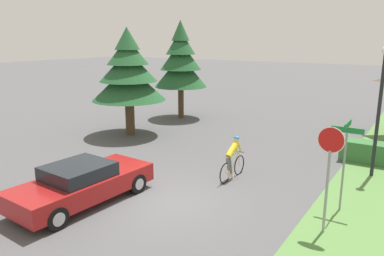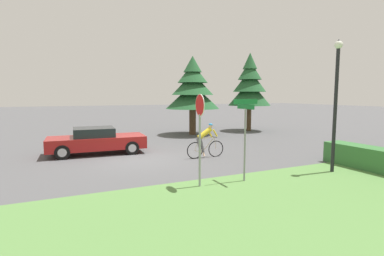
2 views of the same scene
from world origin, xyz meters
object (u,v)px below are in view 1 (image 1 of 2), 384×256
at_px(sedan_left_lane, 82,183).
at_px(street_lamp, 380,99).
at_px(conifer_tall_near, 128,73).
at_px(street_name_sign, 345,150).
at_px(stop_sign, 329,160).
at_px(conifer_tall_far, 181,62).
at_px(cyclist, 233,159).

bearing_deg(sedan_left_lane, street_lamp, -40.86).
bearing_deg(conifer_tall_near, street_name_sign, -16.72).
distance_m(stop_sign, conifer_tall_far, 15.21).
bearing_deg(street_name_sign, stop_sign, -92.99).
bearing_deg(sedan_left_lane, stop_sign, -68.67).
distance_m(street_name_sign, conifer_tall_far, 14.30).
distance_m(conifer_tall_near, conifer_tall_far, 5.00).
xyz_separation_m(sedan_left_lane, cyclist, (2.97, 4.34, 0.11)).
bearing_deg(conifer_tall_near, street_lamp, 1.14).
relative_size(stop_sign, conifer_tall_near, 0.51).
bearing_deg(stop_sign, street_name_sign, -89.19).
distance_m(street_name_sign, conifer_tall_near, 11.88).
distance_m(stop_sign, street_name_sign, 1.60).
relative_size(stop_sign, street_lamp, 0.60).
height_order(cyclist, stop_sign, stop_sign).
relative_size(cyclist, conifer_tall_near, 0.33).
distance_m(cyclist, stop_sign, 4.51).
height_order(cyclist, street_lamp, street_lamp).
relative_size(stop_sign, conifer_tall_far, 0.47).
distance_m(cyclist, street_lamp, 5.64).
height_order(stop_sign, conifer_tall_far, conifer_tall_far).
height_order(sedan_left_lane, street_name_sign, street_name_sign).
distance_m(stop_sign, street_lamp, 5.31).
height_order(street_name_sign, conifer_tall_near, conifer_tall_near).
bearing_deg(stop_sign, street_lamp, -91.19).
bearing_deg(stop_sign, sedan_left_lane, 21.85).
distance_m(cyclist, conifer_tall_far, 11.28).
xyz_separation_m(stop_sign, street_name_sign, (0.08, 1.59, -0.13)).
bearing_deg(street_lamp, sedan_left_lane, -134.14).
relative_size(stop_sign, street_name_sign, 1.06).
bearing_deg(sedan_left_lane, conifer_tall_far, 24.20).
height_order(sedan_left_lane, conifer_tall_near, conifer_tall_near).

